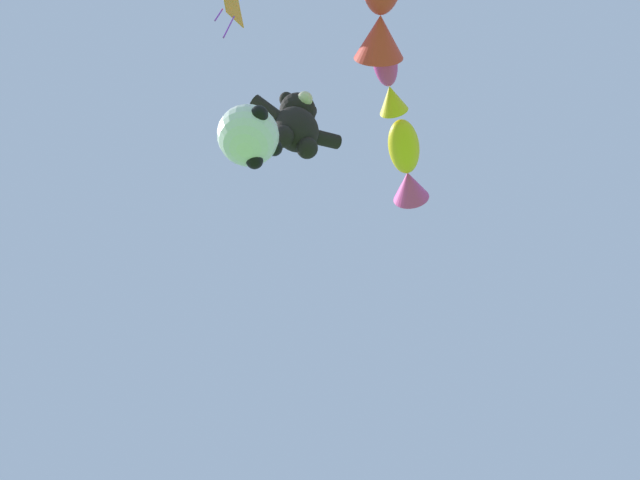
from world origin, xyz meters
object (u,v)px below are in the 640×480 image
Objects in this scene: fish_kite_goldfin at (407,167)px; diamond_kite at (231,8)px; teddy_bear_kite at (297,123)px; fish_kite_magenta at (388,80)px; fish_kite_crimson at (381,6)px; soccer_ball_kite at (249,136)px.

diamond_kite is (-4.87, -0.70, 1.90)m from fish_kite_goldfin.
fish_kite_magenta is (1.52, -1.11, 1.47)m from teddy_bear_kite.
fish_kite_magenta is at bearing 50.09° from fish_kite_crimson.
fish_kite_goldfin is at bearing 47.59° from fish_kite_crimson.
teddy_bear_kite is 0.82× the size of fish_kite_crimson.
fish_kite_magenta is at bearing -134.46° from fish_kite_goldfin.
soccer_ball_kite is 3.57m from fish_kite_crimson.
fish_kite_magenta is 1.70m from fish_kite_crimson.
fish_kite_crimson is at bearing -132.41° from fish_kite_goldfin.
teddy_bear_kite reaches higher than soccer_ball_kite.
fish_kite_magenta reaches higher than soccer_ball_kite.
teddy_bear_kite is at bearing -174.01° from fish_kite_goldfin.
soccer_ball_kite is (-0.85, -0.09, -1.45)m from teddy_bear_kite.
fish_kite_goldfin is 1.29× the size of fish_kite_magenta.
teddy_bear_kite is 1.75× the size of soccer_ball_kite.
teddy_bear_kite is 1.20× the size of fish_kite_magenta.
soccer_ball_kite is at bearing 15.54° from diamond_kite.
diamond_kite is at bearing -164.46° from soccer_ball_kite.
teddy_bear_kite is at bearing 11.47° from diamond_kite.
fish_kite_magenta is 3.90m from diamond_kite.
teddy_bear_kite is 0.68× the size of diamond_kite.
fish_kite_magenta is 0.68× the size of fish_kite_crimson.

